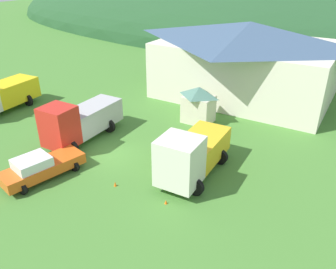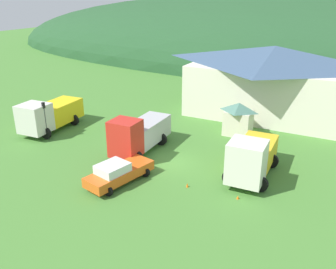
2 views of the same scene
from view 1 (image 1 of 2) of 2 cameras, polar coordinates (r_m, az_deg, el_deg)
name	(u,v)px [view 1 (image 1 of 2)]	position (r m, az deg, el deg)	size (l,w,h in m)	color
ground_plane	(111,155)	(25.27, -9.43, -3.34)	(200.00, 200.00, 0.00)	#477F33
forested_hill_backdrop	(296,31)	(76.95, 20.53, 15.95)	(146.15, 60.00, 25.82)	#234C28
depot_building	(247,59)	(36.09, 13.06, 12.23)	(17.92, 12.74, 7.42)	silver
play_shed_cream	(199,104)	(29.53, 5.12, 5.08)	(2.68, 2.17, 3.18)	beige
crane_truck_red	(80,121)	(27.00, -14.56, 2.26)	(3.14, 7.05, 3.52)	red
heavy_rig_striped	(191,154)	(21.71, 3.92, -3.22)	(3.39, 6.81, 3.48)	silver
service_pickup_orange	(40,167)	(23.45, -20.51, -5.07)	(3.09, 5.56, 1.66)	orange
traffic_cone_near_pickup	(166,204)	(20.27, -0.35, -11.47)	(0.36, 0.36, 0.50)	orange
traffic_cone_mid_row	(115,186)	(21.91, -8.77, -8.49)	(0.36, 0.36, 0.65)	orange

